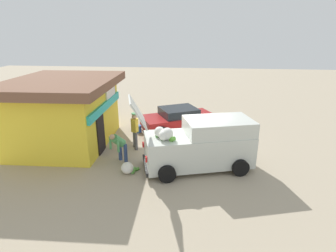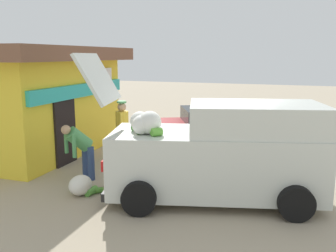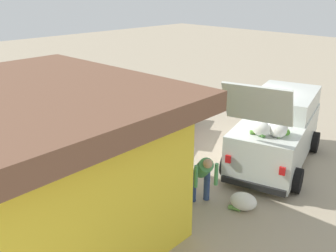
% 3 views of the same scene
% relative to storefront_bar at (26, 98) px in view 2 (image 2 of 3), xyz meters
% --- Properties ---
extents(ground_plane, '(60.00, 60.00, 0.00)m').
position_rel_storefront_bar_xyz_m(ground_plane, '(-0.56, -5.97, -1.63)').
color(ground_plane, tan).
extents(storefront_bar, '(5.82, 4.81, 3.13)m').
position_rel_storefront_bar_xyz_m(storefront_bar, '(0.00, 0.00, 0.00)').
color(storefront_bar, yellow).
rests_on(storefront_bar, ground_plane).
extents(delivery_van, '(2.93, 4.93, 2.93)m').
position_rel_storefront_bar_xyz_m(delivery_van, '(-1.76, -6.35, -0.64)').
color(delivery_van, silver).
rests_on(delivery_van, ground_plane).
extents(parked_sedan, '(3.45, 4.30, 1.25)m').
position_rel_storefront_bar_xyz_m(parked_sedan, '(2.48, -5.16, -1.03)').
color(parked_sedan, maroon).
rests_on(parked_sedan, ground_plane).
extents(vendor_standing, '(0.53, 0.45, 1.71)m').
position_rel_storefront_bar_xyz_m(vendor_standing, '(-0.24, -3.35, -0.65)').
color(vendor_standing, '#4C4C51').
rests_on(vendor_standing, ground_plane).
extents(customer_bending, '(0.73, 0.69, 1.34)m').
position_rel_storefront_bar_xyz_m(customer_bending, '(-1.73, -3.02, -0.81)').
color(customer_bending, navy).
rests_on(customer_bending, ground_plane).
extents(unloaded_banana_pile, '(0.75, 0.76, 0.41)m').
position_rel_storefront_bar_xyz_m(unloaded_banana_pile, '(-2.54, -3.57, -1.44)').
color(unloaded_banana_pile, silver).
rests_on(unloaded_banana_pile, ground_plane).
extents(paint_bucket, '(0.33, 0.33, 0.38)m').
position_rel_storefront_bar_xyz_m(paint_bucket, '(1.85, -3.04, -1.44)').
color(paint_bucket, blue).
rests_on(paint_bucket, ground_plane).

